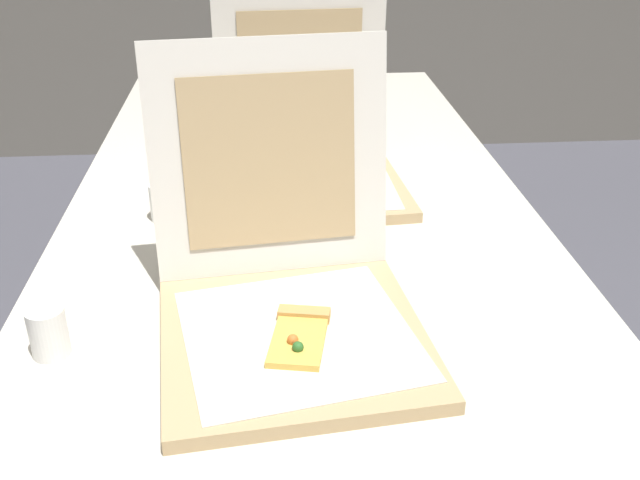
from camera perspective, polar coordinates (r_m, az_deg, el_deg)
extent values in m
cube|color=silver|center=(1.42, -1.34, 0.43)|extent=(0.95, 2.27, 0.03)
cylinder|color=gray|center=(2.56, -11.66, 3.52)|extent=(0.04, 0.04, 0.71)
cylinder|color=gray|center=(2.58, 6.37, 4.13)|extent=(0.04, 0.04, 0.71)
cube|color=tan|center=(1.07, -2.02, -7.79)|extent=(0.42, 0.42, 0.02)
cube|color=silver|center=(1.06, -1.70, -7.30)|extent=(0.38, 0.38, 0.00)
cube|color=white|center=(1.17, -3.89, 6.25)|extent=(0.38, 0.10, 0.38)
cube|color=tan|center=(1.16, -3.89, 6.11)|extent=(0.27, 0.07, 0.27)
cube|color=#E5B74C|center=(1.04, -1.70, -7.79)|extent=(0.10, 0.14, 0.01)
cube|color=tan|center=(1.09, -1.24, -5.77)|extent=(0.08, 0.04, 0.02)
sphere|color=#2D6628|center=(1.01, -1.72, -8.30)|extent=(0.02, 0.02, 0.02)
sphere|color=orange|center=(1.03, -2.12, -7.74)|extent=(0.02, 0.02, 0.02)
cube|color=tan|center=(1.57, -0.58, 4.20)|extent=(0.41, 0.41, 0.02)
cube|color=silver|center=(1.57, -0.73, 4.68)|extent=(0.35, 0.35, 0.00)
cube|color=white|center=(1.68, -1.54, 12.91)|extent=(0.38, 0.05, 0.38)
cube|color=tan|center=(1.67, -1.53, 12.87)|extent=(0.27, 0.03, 0.27)
cylinder|color=white|center=(1.76, -10.30, 7.26)|extent=(0.05, 0.05, 0.07)
cylinder|color=white|center=(1.11, -20.34, -6.71)|extent=(0.05, 0.05, 0.07)
cylinder|color=white|center=(1.46, -12.02, 2.88)|extent=(0.05, 0.05, 0.07)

